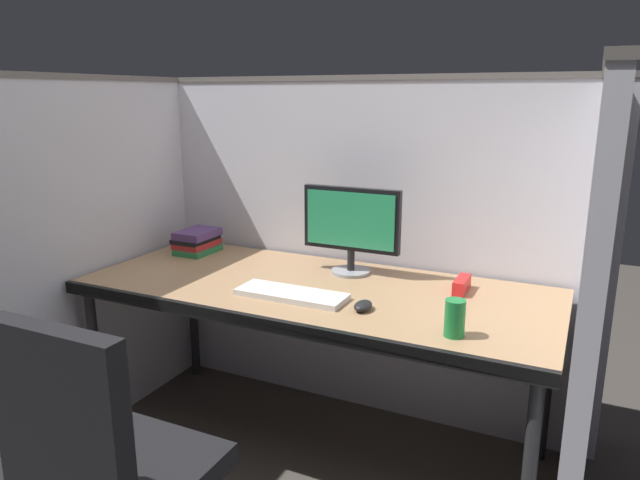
{
  "coord_description": "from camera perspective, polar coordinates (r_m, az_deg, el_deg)",
  "views": [
    {
      "loc": [
        0.97,
        -1.7,
        1.49
      ],
      "look_at": [
        0.0,
        0.35,
        0.92
      ],
      "focal_mm": 32.48,
      "sensor_mm": 36.0,
      "label": 1
    }
  ],
  "objects": [
    {
      "name": "cubicle_partition_right",
      "position": [
        2.02,
        24.6,
        -7.5
      ],
      "size": [
        0.06,
        1.41,
        1.57
      ],
      "color": "silver",
      "rests_on": "ground"
    },
    {
      "name": "cubicle_partition_left",
      "position": [
        2.82,
        -19.97,
        -1.13
      ],
      "size": [
        0.06,
        1.41,
        1.57
      ],
      "color": "silver",
      "rests_on": "ground"
    },
    {
      "name": "monitor_center",
      "position": [
        2.46,
        3.1,
        1.53
      ],
      "size": [
        0.43,
        0.17,
        0.37
      ],
      "color": "gray",
      "rests_on": "desk"
    },
    {
      "name": "cubicle_partition_rear",
      "position": [
        2.72,
        3.57,
        -0.83
      ],
      "size": [
        2.21,
        0.06,
        1.57
      ],
      "color": "silver",
      "rests_on": "ground"
    },
    {
      "name": "desk",
      "position": [
        2.35,
        -0.66,
        -5.77
      ],
      "size": [
        1.9,
        0.8,
        0.74
      ],
      "color": "#997551",
      "rests_on": "ground"
    },
    {
      "name": "keyboard_main",
      "position": [
        2.22,
        -2.83,
        -5.36
      ],
      "size": [
        0.43,
        0.15,
        0.02
      ],
      "primitive_type": "cube",
      "color": "silver",
      "rests_on": "desk"
    },
    {
      "name": "red_stapler",
      "position": [
        2.33,
        13.78,
        -4.33
      ],
      "size": [
        0.04,
        0.15,
        0.06
      ],
      "primitive_type": "cube",
      "color": "red",
      "rests_on": "desk"
    },
    {
      "name": "book_stack",
      "position": [
        2.88,
        -12.01,
        -0.12
      ],
      "size": [
        0.16,
        0.22,
        0.11
      ],
      "color": "#26723F",
      "rests_on": "desk"
    },
    {
      "name": "soda_can",
      "position": [
        1.9,
        13.13,
        -7.51
      ],
      "size": [
        0.07,
        0.07,
        0.12
      ],
      "primitive_type": "cylinder",
      "color": "#197233",
      "rests_on": "desk"
    },
    {
      "name": "computer_mouse",
      "position": [
        2.09,
        4.26,
        -6.47
      ],
      "size": [
        0.06,
        0.1,
        0.04
      ],
      "color": "black",
      "rests_on": "desk"
    }
  ]
}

